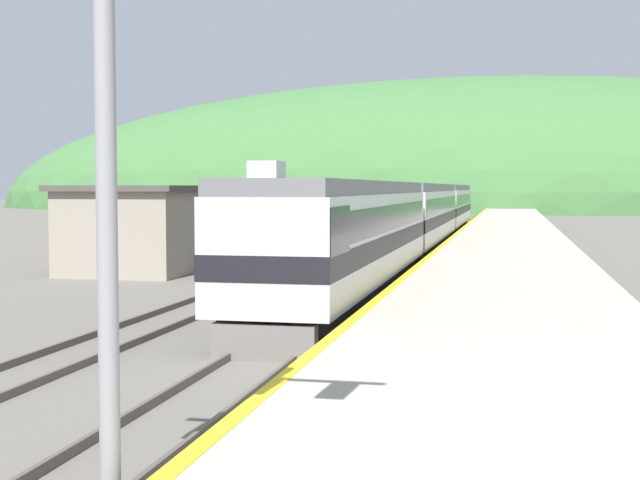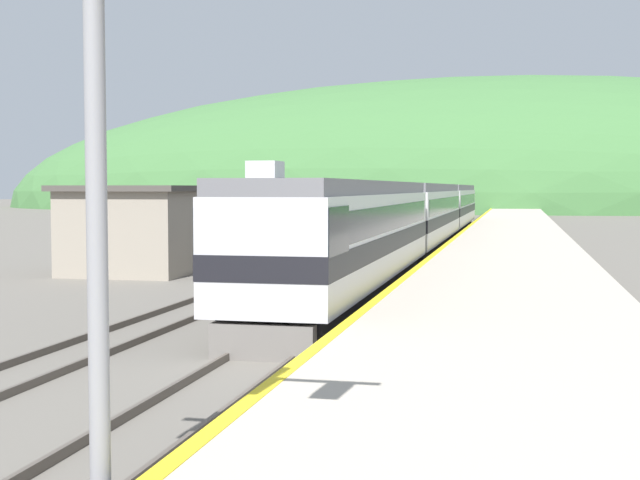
% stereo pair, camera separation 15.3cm
% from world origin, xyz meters
% --- Properties ---
extents(track_main, '(1.52, 180.00, 0.16)m').
position_xyz_m(track_main, '(0.00, 70.00, 0.08)').
color(track_main, '#4C443D').
rests_on(track_main, ground).
extents(track_siding, '(1.52, 180.00, 0.16)m').
position_xyz_m(track_siding, '(-4.11, 70.00, 0.08)').
color(track_siding, '#4C443D').
rests_on(track_siding, ground).
extents(platform, '(6.43, 140.00, 0.88)m').
position_xyz_m(platform, '(4.94, 50.00, 0.43)').
color(platform, '#ADA393').
rests_on(platform, ground).
extents(distant_hills, '(180.71, 81.32, 45.43)m').
position_xyz_m(distant_hills, '(0.00, 158.60, 0.00)').
color(distant_hills, '#3D6B38').
rests_on(distant_hills, ground).
extents(station_shed, '(5.51, 5.81, 3.74)m').
position_xyz_m(station_shed, '(-10.55, 33.84, 1.89)').
color(station_shed, gray).
rests_on(station_shed, ground).
extents(express_train_lead_car, '(2.95, 19.73, 4.21)m').
position_xyz_m(express_train_lead_car, '(0.00, 26.10, 2.11)').
color(express_train_lead_car, black).
rests_on(express_train_lead_car, ground).
extents(carriage_second, '(2.94, 21.12, 3.85)m').
position_xyz_m(carriage_second, '(0.00, 47.64, 2.10)').
color(carriage_second, black).
rests_on(carriage_second, ground).
extents(carriage_third, '(2.94, 21.12, 3.85)m').
position_xyz_m(carriage_third, '(0.00, 69.64, 2.10)').
color(carriage_third, black).
rests_on(carriage_third, ground).
extents(signal_mast_main, '(3.30, 0.42, 7.55)m').
position_xyz_m(signal_mast_main, '(1.38, 6.39, 5.18)').
color(signal_mast_main, gray).
rests_on(signal_mast_main, ground).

